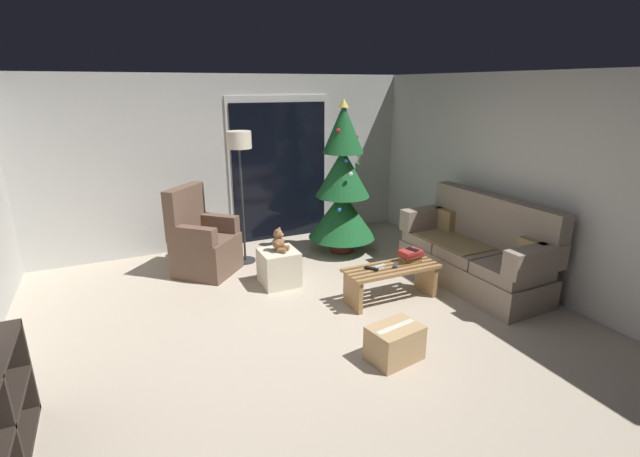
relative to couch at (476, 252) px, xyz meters
name	(u,v)px	position (x,y,z in m)	size (l,w,h in m)	color
ground_plane	(313,336)	(-2.32, -0.32, -0.40)	(7.00, 7.00, 0.00)	#B2A38E
wall_back	(229,162)	(-2.32, 2.74, 0.85)	(5.72, 0.12, 2.50)	beige
wall_right	(540,185)	(0.54, -0.32, 0.85)	(0.12, 6.00, 2.50)	beige
patio_door_frame	(280,169)	(-1.55, 2.67, 0.70)	(1.60, 0.02, 2.20)	silver
patio_door_glass	(280,173)	(-1.55, 2.65, 0.65)	(1.50, 0.02, 2.10)	black
couch	(476,252)	(0.00, 0.00, 0.00)	(0.83, 1.96, 1.08)	gray
coffee_table	(391,278)	(-1.19, 0.04, -0.13)	(1.10, 0.40, 0.40)	#9E7547
remote_black	(371,269)	(-1.44, 0.07, 0.01)	(0.04, 0.16, 0.02)	black
remote_silver	(380,266)	(-1.32, 0.08, 0.01)	(0.04, 0.16, 0.02)	#ADADB2
remote_graphite	(396,265)	(-1.14, 0.04, 0.01)	(0.04, 0.16, 0.02)	#333338
book_stack	(411,255)	(-0.90, 0.10, 0.08)	(0.28, 0.21, 0.14)	#B79333
cell_phone	(413,249)	(-0.88, 0.09, 0.15)	(0.07, 0.14, 0.01)	black
christmas_tree	(343,187)	(-0.96, 1.69, 0.56)	(0.97, 0.97, 2.18)	#4C1E19
armchair	(202,243)	(-2.96, 1.73, 0.00)	(0.97, 0.97, 1.13)	brown
floor_lamp	(240,153)	(-2.37, 1.87, 1.11)	(0.32, 0.32, 1.78)	#2D2D30
ottoman	(279,267)	(-2.20, 0.97, -0.18)	(0.44, 0.44, 0.43)	beige
teddy_bear_chestnut	(279,241)	(-2.19, 0.96, 0.16)	(0.22, 0.21, 0.29)	brown
cardboard_box_taped_mid_floor	(395,343)	(-1.81, -0.97, -0.24)	(0.51, 0.40, 0.33)	tan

